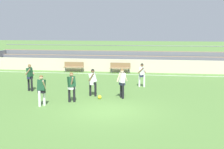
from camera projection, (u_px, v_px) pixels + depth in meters
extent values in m
plane|color=#517A38|center=(107.00, 111.00, 15.28)|extent=(160.00, 160.00, 0.00)
cube|color=white|center=(132.00, 75.00, 27.07)|extent=(44.00, 0.12, 0.01)
cube|color=beige|center=(133.00, 66.00, 28.44)|extent=(48.00, 0.16, 1.16)
cube|color=#897051|center=(118.00, 66.00, 29.51)|extent=(24.48, 0.36, 0.08)
cube|color=slate|center=(117.00, 69.00, 29.34)|extent=(24.48, 0.04, 0.42)
cube|color=#897051|center=(119.00, 61.00, 30.12)|extent=(24.48, 0.36, 0.08)
cube|color=slate|center=(118.00, 63.00, 29.96)|extent=(24.48, 0.04, 0.42)
cube|color=#897051|center=(120.00, 56.00, 30.73)|extent=(24.48, 0.36, 0.08)
cube|color=slate|center=(119.00, 58.00, 30.57)|extent=(24.48, 0.04, 0.42)
cube|color=#897051|center=(121.00, 51.00, 31.35)|extent=(24.48, 0.36, 0.08)
cube|color=slate|center=(120.00, 53.00, 31.18)|extent=(24.48, 0.04, 0.42)
cube|color=slate|center=(2.00, 59.00, 32.36)|extent=(0.20, 2.44, 1.68)
cylinder|color=slate|center=(121.00, 45.00, 31.51)|extent=(24.48, 0.06, 0.06)
cube|color=olive|center=(74.00, 67.00, 28.60)|extent=(1.80, 0.40, 0.06)
cube|color=olive|center=(74.00, 64.00, 28.73)|extent=(1.80, 0.05, 0.40)
cylinder|color=#47474C|center=(65.00, 69.00, 28.75)|extent=(0.07, 0.07, 0.45)
cylinder|color=#47474C|center=(82.00, 70.00, 28.51)|extent=(0.07, 0.07, 0.45)
cube|color=olive|center=(120.00, 68.00, 27.93)|extent=(1.80, 0.40, 0.06)
cube|color=olive|center=(120.00, 65.00, 28.07)|extent=(1.80, 0.05, 0.40)
cylinder|color=#47474C|center=(111.00, 70.00, 28.08)|extent=(0.07, 0.07, 0.45)
cylinder|color=#47474C|center=(129.00, 71.00, 27.84)|extent=(0.07, 0.07, 0.45)
cylinder|color=black|center=(90.00, 89.00, 18.62)|extent=(0.13, 0.13, 0.82)
cylinder|color=black|center=(95.00, 89.00, 18.50)|extent=(0.13, 0.13, 0.82)
cube|color=white|center=(93.00, 83.00, 18.50)|extent=(0.31, 0.40, 0.24)
cube|color=white|center=(93.00, 78.00, 18.46)|extent=(0.47, 0.47, 0.60)
cylinder|color=brown|center=(94.00, 76.00, 18.64)|extent=(0.36, 0.17, 0.47)
cylinder|color=brown|center=(91.00, 77.00, 18.27)|extent=(0.36, 0.17, 0.47)
sphere|color=brown|center=(93.00, 71.00, 18.40)|extent=(0.21, 0.21, 0.21)
sphere|color=black|center=(93.00, 71.00, 18.40)|extent=(0.20, 0.20, 0.20)
cylinder|color=black|center=(123.00, 91.00, 17.86)|extent=(0.13, 0.13, 0.90)
cylinder|color=black|center=(121.00, 90.00, 18.16)|extent=(0.13, 0.13, 0.90)
cube|color=#232847|center=(122.00, 83.00, 17.95)|extent=(0.39, 0.42, 0.24)
cube|color=white|center=(122.00, 78.00, 17.90)|extent=(0.45, 0.47, 0.58)
cylinder|color=beige|center=(119.00, 77.00, 17.83)|extent=(0.25, 0.21, 0.51)
cylinder|color=beige|center=(125.00, 77.00, 17.96)|extent=(0.25, 0.21, 0.51)
sphere|color=beige|center=(122.00, 71.00, 17.84)|extent=(0.21, 0.21, 0.21)
sphere|color=brown|center=(122.00, 71.00, 17.84)|extent=(0.20, 0.20, 0.20)
cylinder|color=white|center=(39.00, 99.00, 16.09)|extent=(0.13, 0.13, 0.82)
cylinder|color=white|center=(44.00, 98.00, 16.32)|extent=(0.13, 0.13, 0.82)
cube|color=black|center=(42.00, 91.00, 16.15)|extent=(0.36, 0.22, 0.24)
cube|color=#194228|center=(41.00, 85.00, 16.10)|extent=(0.38, 0.32, 0.59)
cylinder|color=#D6A884|center=(39.00, 84.00, 16.22)|extent=(0.08, 0.35, 0.48)
cylinder|color=#D6A884|center=(44.00, 85.00, 15.98)|extent=(0.08, 0.35, 0.48)
sphere|color=#D6A884|center=(41.00, 78.00, 16.04)|extent=(0.21, 0.21, 0.21)
sphere|color=brown|center=(41.00, 77.00, 16.04)|extent=(0.20, 0.20, 0.20)
cylinder|color=black|center=(69.00, 94.00, 17.05)|extent=(0.13, 0.13, 0.85)
cylinder|color=black|center=(74.00, 94.00, 17.06)|extent=(0.13, 0.13, 0.85)
cube|color=white|center=(72.00, 87.00, 17.00)|extent=(0.41, 0.41, 0.24)
cube|color=#194228|center=(72.00, 82.00, 16.95)|extent=(0.49, 0.49, 0.59)
cylinder|color=#A87A5B|center=(71.00, 80.00, 17.13)|extent=(0.25, 0.26, 0.50)
cylinder|color=#A87A5B|center=(72.00, 81.00, 16.76)|extent=(0.25, 0.26, 0.50)
sphere|color=#A87A5B|center=(71.00, 74.00, 16.90)|extent=(0.21, 0.21, 0.21)
sphere|color=brown|center=(71.00, 74.00, 16.89)|extent=(0.20, 0.20, 0.20)
cylinder|color=white|center=(139.00, 81.00, 21.53)|extent=(0.13, 0.13, 0.83)
cylinder|color=white|center=(144.00, 81.00, 21.40)|extent=(0.13, 0.13, 0.83)
cube|color=#232847|center=(142.00, 75.00, 21.40)|extent=(0.29, 0.40, 0.24)
cube|color=white|center=(142.00, 71.00, 21.36)|extent=(0.39, 0.44, 0.59)
cylinder|color=brown|center=(143.00, 70.00, 21.54)|extent=(0.43, 0.16, 0.42)
cylinder|color=brown|center=(141.00, 71.00, 21.17)|extent=(0.43, 0.16, 0.42)
sphere|color=brown|center=(142.00, 65.00, 21.30)|extent=(0.21, 0.21, 0.21)
sphere|color=black|center=(142.00, 65.00, 21.30)|extent=(0.20, 0.20, 0.20)
cylinder|color=black|center=(29.00, 84.00, 20.08)|extent=(0.13, 0.13, 0.94)
cylinder|color=black|center=(32.00, 84.00, 19.93)|extent=(0.13, 0.13, 0.94)
cube|color=#232847|center=(30.00, 77.00, 19.94)|extent=(0.28, 0.39, 0.24)
cube|color=#194228|center=(30.00, 72.00, 19.89)|extent=(0.36, 0.42, 0.59)
cylinder|color=#A87A5B|center=(32.00, 71.00, 20.07)|extent=(0.40, 0.14, 0.45)
cylinder|color=#A87A5B|center=(28.00, 72.00, 19.71)|extent=(0.40, 0.14, 0.45)
sphere|color=#A87A5B|center=(29.00, 66.00, 19.84)|extent=(0.21, 0.21, 0.21)
sphere|color=brown|center=(29.00, 66.00, 19.83)|extent=(0.20, 0.20, 0.20)
sphere|color=yellow|center=(100.00, 97.00, 17.83)|extent=(0.22, 0.22, 0.22)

